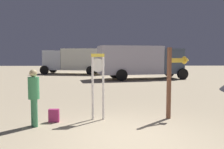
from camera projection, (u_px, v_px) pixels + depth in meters
ground_plane at (131, 139)px, 5.81m from camera, size 80.00×80.00×0.00m
standing_clock at (98, 79)px, 7.50m from camera, size 0.42×0.10×2.04m
arrow_sign at (176, 73)px, 7.72m from camera, size 0.88×0.57×2.23m
person_near_clock at (34, 95)px, 6.78m from camera, size 0.31×0.31×1.60m
backpack at (54, 116)px, 7.27m from camera, size 0.31×0.18×0.39m
box_truck_near at (140, 61)px, 20.30m from camera, size 7.50×3.86×2.74m
box_truck_far at (78, 60)px, 25.73m from camera, size 7.27×3.63×2.67m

